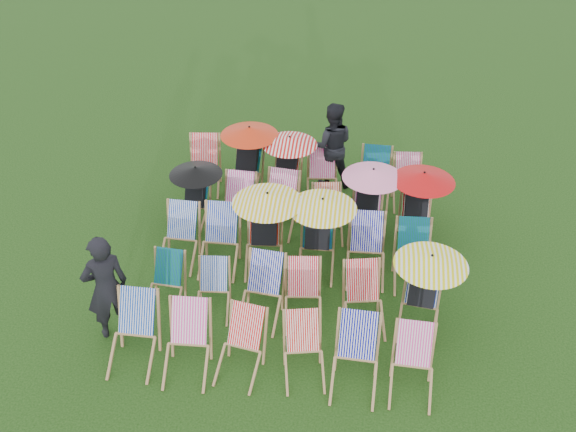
# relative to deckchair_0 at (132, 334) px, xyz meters

# --- Properties ---
(ground) EXTENTS (100.00, 100.00, 0.00)m
(ground) POSITION_rel_deckchair_0_xyz_m (2.03, 2.25, -0.50)
(ground) COLOR black
(ground) RESTS_ON ground
(deckchair_0) EXTENTS (0.67, 0.93, 1.01)m
(deckchair_0) POSITION_rel_deckchair_0_xyz_m (0.00, 0.00, 0.00)
(deckchair_0) COLOR #9C7448
(deckchair_0) RESTS_ON ground
(deckchair_1) EXTENTS (0.69, 0.94, 0.99)m
(deckchair_1) POSITION_rel_deckchair_0_xyz_m (0.81, -0.07, -0.01)
(deckchair_1) COLOR #9C7448
(deckchair_1) RESTS_ON ground
(deckchair_2) EXTENTS (0.75, 0.94, 0.92)m
(deckchair_2) POSITION_rel_deckchair_0_xyz_m (1.57, 0.00, -0.04)
(deckchair_2) COLOR #9C7448
(deckchair_2) RESTS_ON ground
(deckchair_3) EXTENTS (0.74, 0.92, 0.89)m
(deckchair_3) POSITION_rel_deckchair_0_xyz_m (2.47, 0.05, -0.06)
(deckchair_3) COLOR #9C7448
(deckchair_3) RESTS_ON ground
(deckchair_4) EXTENTS (0.69, 0.94, 0.99)m
(deckchair_4) POSITION_rel_deckchair_0_xyz_m (3.20, -0.03, -0.01)
(deckchair_4) COLOR #9C7448
(deckchair_4) RESTS_ON ground
(deckchair_5) EXTENTS (0.63, 0.87, 0.92)m
(deckchair_5) POSITION_rel_deckchair_0_xyz_m (3.99, -0.03, -0.04)
(deckchair_5) COLOR #9C7448
(deckchair_5) RESTS_ON ground
(deckchair_6) EXTENTS (0.61, 0.82, 0.85)m
(deckchair_6) POSITION_rel_deckchair_0_xyz_m (0.12, 1.18, -0.08)
(deckchair_6) COLOR #9C7448
(deckchair_6) RESTS_ON ground
(deckchair_7) EXTENTS (0.61, 0.80, 0.81)m
(deckchair_7) POSITION_rel_deckchair_0_xyz_m (0.91, 1.15, -0.10)
(deckchair_7) COLOR #9C7448
(deckchair_7) RESTS_ON ground
(deckchair_8) EXTENTS (0.73, 0.96, 0.98)m
(deckchair_8) POSITION_rel_deckchair_0_xyz_m (1.68, 1.13, -0.01)
(deckchair_8) COLOR #9C7448
(deckchair_8) RESTS_ON ground
(deckchair_9) EXTENTS (0.70, 0.90, 0.91)m
(deckchair_9) POSITION_rel_deckchair_0_xyz_m (2.34, 1.17, -0.05)
(deckchair_9) COLOR #9C7448
(deckchair_9) RESTS_ON ground
(deckchair_10) EXTENTS (0.79, 0.98, 0.95)m
(deckchair_10) POSITION_rel_deckchair_0_xyz_m (3.28, 1.18, -0.03)
(deckchair_10) COLOR #9C7448
(deckchair_10) RESTS_ON ground
(deckchair_11) EXTENTS (1.11, 1.17, 1.32)m
(deckchair_11) POSITION_rel_deckchair_0_xyz_m (4.15, 1.26, 0.19)
(deckchair_11) COLOR #9C7448
(deckchair_11) RESTS_ON ground
(deckchair_12) EXTENTS (0.67, 0.91, 0.97)m
(deckchair_12) POSITION_rel_deckchair_0_xyz_m (0.04, 2.31, -0.02)
(deckchair_12) COLOR #9C7448
(deckchair_12) RESTS_ON ground
(deckchair_13) EXTENTS (0.69, 0.96, 1.02)m
(deckchair_13) POSITION_rel_deckchair_0_xyz_m (0.77, 2.27, 0.01)
(deckchair_13) COLOR #9C7448
(deckchair_13) RESTS_ON ground
(deckchair_14) EXTENTS (1.19, 1.26, 1.41)m
(deckchair_14) POSITION_rel_deckchair_0_xyz_m (1.54, 2.40, 0.24)
(deckchair_14) COLOR #9C7448
(deckchair_14) RESTS_ON ground
(deckchair_15) EXTENTS (1.15, 1.20, 1.36)m
(deckchair_15) POSITION_rel_deckchair_0_xyz_m (2.45, 2.42, 0.22)
(deckchair_15) COLOR #9C7448
(deckchair_15) RESTS_ON ground
(deckchair_16) EXTENTS (0.71, 0.96, 1.01)m
(deckchair_16) POSITION_rel_deckchair_0_xyz_m (3.27, 2.35, 0.00)
(deckchair_16) COLOR #9C7448
(deckchair_16) RESTS_ON ground
(deckchair_17) EXTENTS (0.71, 0.95, 0.99)m
(deckchair_17) POSITION_rel_deckchair_0_xyz_m (4.05, 2.31, -0.01)
(deckchair_17) COLOR #9C7448
(deckchair_17) RESTS_ON ground
(deckchair_18) EXTENTS (0.98, 1.04, 1.16)m
(deckchair_18) POSITION_rel_deckchair_0_xyz_m (0.03, 3.45, 0.11)
(deckchair_18) COLOR #9C7448
(deckchair_18) RESTS_ON ground
(deckchair_19) EXTENTS (0.67, 0.92, 0.98)m
(deckchair_19) POSITION_rel_deckchair_0_xyz_m (0.85, 3.39, -0.01)
(deckchair_19) COLOR #9C7448
(deckchair_19) RESTS_ON ground
(deckchair_20) EXTENTS (0.77, 0.99, 1.01)m
(deckchair_20) POSITION_rel_deckchair_0_xyz_m (1.61, 3.50, 0.00)
(deckchair_20) COLOR #9C7448
(deckchair_20) RESTS_ON ground
(deckchair_21) EXTENTS (0.71, 0.89, 0.89)m
(deckchair_21) POSITION_rel_deckchair_0_xyz_m (2.53, 3.39, -0.06)
(deckchair_21) COLOR #9C7448
(deckchair_21) RESTS_ON ground
(deckchair_22) EXTENTS (1.10, 1.15, 1.31)m
(deckchair_22) POSITION_rel_deckchair_0_xyz_m (3.25, 3.56, 0.19)
(deckchair_22) COLOR #9C7448
(deckchair_22) RESTS_ON ground
(deckchair_23) EXTENTS (1.11, 1.17, 1.32)m
(deckchair_23) POSITION_rel_deckchair_0_xyz_m (4.14, 3.54, 0.19)
(deckchair_23) COLOR #9C7448
(deckchair_23) RESTS_ON ground
(deckchair_24) EXTENTS (0.77, 1.00, 1.01)m
(deckchair_24) POSITION_rel_deckchair_0_xyz_m (-0.08, 4.66, 0.00)
(deckchair_24) COLOR #9C7448
(deckchair_24) RESTS_ON ground
(deckchair_25) EXTENTS (1.14, 1.21, 1.36)m
(deckchair_25) POSITION_rel_deckchair_0_xyz_m (0.79, 4.73, 0.21)
(deckchair_25) COLOR #9C7448
(deckchair_25) RESTS_ON ground
(deckchair_26) EXTENTS (1.08, 1.14, 1.28)m
(deckchair_26) POSITION_rel_deckchair_0_xyz_m (1.61, 4.58, 0.17)
(deckchair_26) COLOR #9C7448
(deckchair_26) RESTS_ON ground
(deckchair_27) EXTENTS (0.74, 0.95, 0.97)m
(deckchair_27) POSITION_rel_deckchair_0_xyz_m (2.33, 4.60, -0.02)
(deckchair_27) COLOR #9C7448
(deckchair_27) RESTS_ON ground
(deckchair_28) EXTENTS (0.69, 0.94, 0.99)m
(deckchair_28) POSITION_rel_deckchair_0_xyz_m (3.35, 4.67, -0.01)
(deckchair_28) COLOR #9C7448
(deckchair_28) RESTS_ON ground
(deckchair_29) EXTENTS (0.68, 0.89, 0.91)m
(deckchair_29) POSITION_rel_deckchair_0_xyz_m (4.01, 4.64, -0.05)
(deckchair_29) COLOR #9C7448
(deckchair_29) RESTS_ON ground
(person_left) EXTENTS (0.80, 0.74, 1.83)m
(person_left) POSITION_rel_deckchair_0_xyz_m (-0.50, 0.48, 0.41)
(person_left) COLOR black
(person_left) RESTS_ON ground
(person_rear) EXTENTS (0.93, 0.76, 1.81)m
(person_rear) POSITION_rel_deckchair_0_xyz_m (2.45, 5.13, 0.40)
(person_rear) COLOR black
(person_rear) RESTS_ON ground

